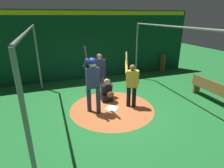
{
  "coord_description": "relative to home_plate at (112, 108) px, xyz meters",
  "views": [
    {
      "loc": [
        5.62,
        -1.99,
        3.18
      ],
      "look_at": [
        0.0,
        0.0,
        0.95
      ],
      "focal_mm": 29.46,
      "sensor_mm": 36.0,
      "label": 1
    }
  ],
  "objects": [
    {
      "name": "back_wall",
      "position": [
        -3.79,
        0.0,
        1.72
      ],
      "size": [
        0.23,
        11.61,
        3.45
      ],
      "color": "#0C3D26",
      "rests_on": "ground"
    },
    {
      "name": "bench",
      "position": [
        0.66,
        3.9,
        0.44
      ],
      "size": [
        1.88,
        0.36,
        0.85
      ],
      "color": "olive",
      "rests_on": "ground"
    },
    {
      "name": "ground_plane",
      "position": [
        0.0,
        0.0,
        -0.01
      ],
      "size": [
        27.61,
        27.61,
        0.0
      ],
      "primitive_type": "plane",
      "color": "#1E6B2D"
    },
    {
      "name": "cage_frame",
      "position": [
        0.0,
        0.0,
        2.02
      ],
      "size": [
        6.02,
        4.9,
        2.84
      ],
      "color": "gray",
      "rests_on": "ground"
    },
    {
      "name": "dirt_circle",
      "position": [
        0.0,
        0.0,
        -0.01
      ],
      "size": [
        3.04,
        3.04,
        0.01
      ],
      "primitive_type": "cylinder",
      "color": "#B76033",
      "rests_on": "ground"
    },
    {
      "name": "home_plate",
      "position": [
        0.0,
        0.0,
        0.0
      ],
      "size": [
        0.59,
        0.59,
        0.01
      ],
      "primitive_type": "cube",
      "rotation": [
        0.0,
        0.0,
        0.79
      ],
      "color": "white",
      "rests_on": "dirt_circle"
    },
    {
      "name": "visitor",
      "position": [
        0.06,
        0.73,
        0.91
      ],
      "size": [
        0.64,
        0.51,
        1.98
      ],
      "rotation": [
        0.0,
        0.0,
        -0.36
      ],
      "color": "black",
      "rests_on": "ground"
    },
    {
      "name": "umpire",
      "position": [
        -1.28,
        -0.07,
        0.99
      ],
      "size": [
        0.22,
        0.49,
        1.78
      ],
      "color": "#4C4C51",
      "rests_on": "ground"
    },
    {
      "name": "catcher",
      "position": [
        -0.66,
        0.02,
        0.35
      ],
      "size": [
        0.58,
        0.4,
        0.93
      ],
      "color": "black",
      "rests_on": "ground"
    },
    {
      "name": "bat_rack",
      "position": [
        -3.55,
        4.44,
        0.48
      ],
      "size": [
        0.58,
        0.2,
        1.05
      ],
      "color": "olive",
      "rests_on": "ground"
    },
    {
      "name": "batter",
      "position": [
        0.02,
        -0.68,
        1.19
      ],
      "size": [
        0.68,
        0.49,
        2.25
      ],
      "color": "navy",
      "rests_on": "ground"
    }
  ]
}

